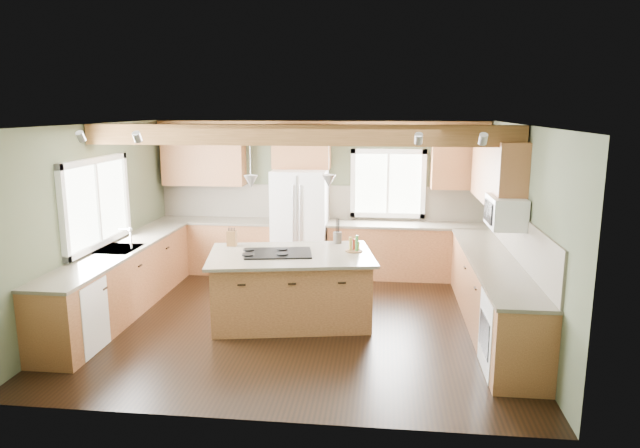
# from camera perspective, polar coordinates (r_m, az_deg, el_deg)

# --- Properties ---
(floor) EXTENTS (5.60, 5.60, 0.00)m
(floor) POSITION_cam_1_polar(r_m,az_deg,el_deg) (7.76, -2.03, -9.66)
(floor) COLOR black
(floor) RESTS_ON ground
(ceiling) EXTENTS (5.60, 5.60, 0.00)m
(ceiling) POSITION_cam_1_polar(r_m,az_deg,el_deg) (7.23, -2.18, 9.90)
(ceiling) COLOR silver
(ceiling) RESTS_ON wall_back
(wall_back) EXTENTS (5.60, 0.00, 5.60)m
(wall_back) POSITION_cam_1_polar(r_m,az_deg,el_deg) (9.83, 0.05, 2.74)
(wall_back) COLOR #495038
(wall_back) RESTS_ON ground
(wall_left) EXTENTS (0.00, 5.00, 5.00)m
(wall_left) POSITION_cam_1_polar(r_m,az_deg,el_deg) (8.27, -21.66, 0.23)
(wall_left) COLOR #495038
(wall_left) RESTS_ON ground
(wall_right) EXTENTS (0.00, 5.00, 5.00)m
(wall_right) POSITION_cam_1_polar(r_m,az_deg,el_deg) (7.51, 19.54, -0.70)
(wall_right) COLOR #495038
(wall_right) RESTS_ON ground
(ceiling_beam) EXTENTS (5.55, 0.26, 0.26)m
(ceiling_beam) POSITION_cam_1_polar(r_m,az_deg,el_deg) (7.28, -2.13, 8.89)
(ceiling_beam) COLOR #4D3116
(ceiling_beam) RESTS_ON ceiling
(soffit_trim) EXTENTS (5.55, 0.20, 0.10)m
(soffit_trim) POSITION_cam_1_polar(r_m,az_deg,el_deg) (9.62, -0.02, 9.97)
(soffit_trim) COLOR #4D3116
(soffit_trim) RESTS_ON ceiling
(backsplash_back) EXTENTS (5.58, 0.03, 0.58)m
(backsplash_back) POSITION_cam_1_polar(r_m,az_deg,el_deg) (9.83, 0.04, 2.21)
(backsplash_back) COLOR brown
(backsplash_back) RESTS_ON wall_back
(backsplash_right) EXTENTS (0.03, 3.70, 0.58)m
(backsplash_right) POSITION_cam_1_polar(r_m,az_deg,el_deg) (7.57, 19.30, -1.29)
(backsplash_right) COLOR brown
(backsplash_right) RESTS_ON wall_right
(base_cab_back_left) EXTENTS (2.02, 0.60, 0.88)m
(base_cab_back_left) POSITION_cam_1_polar(r_m,az_deg,el_deg) (10.06, -10.33, -2.23)
(base_cab_back_left) COLOR brown
(base_cab_back_left) RESTS_ON floor
(counter_back_left) EXTENTS (2.06, 0.64, 0.04)m
(counter_back_left) POSITION_cam_1_polar(r_m,az_deg,el_deg) (9.97, -10.43, 0.34)
(counter_back_left) COLOR #443D32
(counter_back_left) RESTS_ON base_cab_back_left
(base_cab_back_right) EXTENTS (2.62, 0.60, 0.88)m
(base_cab_back_right) POSITION_cam_1_polar(r_m,az_deg,el_deg) (9.66, 8.68, -2.76)
(base_cab_back_right) COLOR brown
(base_cab_back_right) RESTS_ON floor
(counter_back_right) EXTENTS (2.66, 0.64, 0.04)m
(counter_back_right) POSITION_cam_1_polar(r_m,az_deg,el_deg) (9.55, 8.76, -0.09)
(counter_back_right) COLOR #443D32
(counter_back_right) RESTS_ON base_cab_back_right
(base_cab_left) EXTENTS (0.60, 3.70, 0.88)m
(base_cab_left) POSITION_cam_1_polar(r_m,az_deg,el_deg) (8.38, -19.24, -5.51)
(base_cab_left) COLOR brown
(base_cab_left) RESTS_ON floor
(counter_left) EXTENTS (0.64, 3.74, 0.04)m
(counter_left) POSITION_cam_1_polar(r_m,az_deg,el_deg) (8.27, -19.45, -2.46)
(counter_left) COLOR #443D32
(counter_left) RESTS_ON base_cab_left
(base_cab_right) EXTENTS (0.60, 3.70, 0.88)m
(base_cab_right) POSITION_cam_1_polar(r_m,az_deg,el_deg) (7.71, 16.84, -6.83)
(base_cab_right) COLOR brown
(base_cab_right) RESTS_ON floor
(counter_right) EXTENTS (0.64, 3.74, 0.04)m
(counter_right) POSITION_cam_1_polar(r_m,az_deg,el_deg) (7.59, 17.04, -3.53)
(counter_right) COLOR #443D32
(counter_right) RESTS_ON base_cab_right
(upper_cab_back_left) EXTENTS (1.40, 0.35, 0.90)m
(upper_cab_back_left) POSITION_cam_1_polar(r_m,az_deg,el_deg) (10.00, -11.55, 6.42)
(upper_cab_back_left) COLOR brown
(upper_cab_back_left) RESTS_ON wall_back
(upper_cab_over_fridge) EXTENTS (0.96, 0.35, 0.70)m
(upper_cab_over_fridge) POSITION_cam_1_polar(r_m,az_deg,el_deg) (9.60, -1.86, 7.63)
(upper_cab_over_fridge) COLOR brown
(upper_cab_over_fridge) RESTS_ON wall_back
(upper_cab_right) EXTENTS (0.35, 2.20, 0.90)m
(upper_cab_right) POSITION_cam_1_polar(r_m,az_deg,el_deg) (8.24, 17.27, 5.07)
(upper_cab_right) COLOR brown
(upper_cab_right) RESTS_ON wall_right
(upper_cab_back_corner) EXTENTS (0.90, 0.35, 0.90)m
(upper_cab_back_corner) POSITION_cam_1_polar(r_m,az_deg,el_deg) (9.59, 13.79, 6.11)
(upper_cab_back_corner) COLOR brown
(upper_cab_back_corner) RESTS_ON wall_back
(window_left) EXTENTS (0.04, 1.60, 1.05)m
(window_left) POSITION_cam_1_polar(r_m,az_deg,el_deg) (8.27, -21.50, 2.00)
(window_left) COLOR white
(window_left) RESTS_ON wall_left
(window_back) EXTENTS (1.10, 0.04, 1.00)m
(window_back) POSITION_cam_1_polar(r_m,az_deg,el_deg) (9.71, 6.81, 4.05)
(window_back) COLOR white
(window_back) RESTS_ON wall_back
(sink) EXTENTS (0.50, 0.65, 0.03)m
(sink) POSITION_cam_1_polar(r_m,az_deg,el_deg) (8.26, -19.46, -2.43)
(sink) COLOR #262628
(sink) RESTS_ON counter_left
(faucet) EXTENTS (0.02, 0.02, 0.28)m
(faucet) POSITION_cam_1_polar(r_m,az_deg,el_deg) (8.16, -18.38, -1.49)
(faucet) COLOR #B2B2B7
(faucet) RESTS_ON sink
(dishwasher) EXTENTS (0.60, 0.60, 0.84)m
(dishwasher) POSITION_cam_1_polar(r_m,az_deg,el_deg) (7.30, -23.57, -8.47)
(dishwasher) COLOR white
(dishwasher) RESTS_ON floor
(oven) EXTENTS (0.60, 0.72, 0.84)m
(oven) POSITION_cam_1_polar(r_m,az_deg,el_deg) (6.52, 18.77, -10.49)
(oven) COLOR white
(oven) RESTS_ON floor
(microwave) EXTENTS (0.40, 0.70, 0.38)m
(microwave) POSITION_cam_1_polar(r_m,az_deg,el_deg) (7.37, 18.09, 1.15)
(microwave) COLOR white
(microwave) RESTS_ON wall_right
(pendant_left) EXTENTS (0.18, 0.18, 0.16)m
(pendant_left) POSITION_cam_1_polar(r_m,az_deg,el_deg) (7.36, -6.93, 4.23)
(pendant_left) COLOR #B2B2B7
(pendant_left) RESTS_ON ceiling
(pendant_right) EXTENTS (0.18, 0.18, 0.16)m
(pendant_right) POSITION_cam_1_polar(r_m,az_deg,el_deg) (7.37, 0.89, 4.33)
(pendant_right) COLOR #B2B2B7
(pendant_right) RESTS_ON ceiling
(refrigerator) EXTENTS (0.90, 0.74, 1.80)m
(refrigerator) POSITION_cam_1_polar(r_m,az_deg,el_deg) (9.57, -1.99, 0.06)
(refrigerator) COLOR silver
(refrigerator) RESTS_ON floor
(island) EXTENTS (2.19, 1.57, 0.88)m
(island) POSITION_cam_1_polar(r_m,az_deg,el_deg) (7.67, -2.90, -6.45)
(island) COLOR brown
(island) RESTS_ON floor
(island_top) EXTENTS (2.35, 1.72, 0.04)m
(island_top) POSITION_cam_1_polar(r_m,az_deg,el_deg) (7.54, -2.94, -3.12)
(island_top) COLOR #443D32
(island_top) RESTS_ON island
(cooktop) EXTENTS (0.96, 0.73, 0.02)m
(cooktop) POSITION_cam_1_polar(r_m,az_deg,el_deg) (7.53, -4.21, -2.92)
(cooktop) COLOR black
(cooktop) RESTS_ON island_top
(knife_block) EXTENTS (0.13, 0.10, 0.21)m
(knife_block) POSITION_cam_1_polar(r_m,az_deg,el_deg) (8.01, -8.82, -1.44)
(knife_block) COLOR brown
(knife_block) RESTS_ON island_top
(utensil_crock) EXTENTS (0.13, 0.13, 0.16)m
(utensil_crock) POSITION_cam_1_polar(r_m,az_deg,el_deg) (8.08, 1.76, -1.37)
(utensil_crock) COLOR #3E3531
(utensil_crock) RESTS_ON island_top
(bottle_tray) EXTENTS (0.28, 0.28, 0.21)m
(bottle_tray) POSITION_cam_1_polar(r_m,az_deg,el_deg) (7.63, 3.42, -1.97)
(bottle_tray) COLOR brown
(bottle_tray) RESTS_ON island_top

